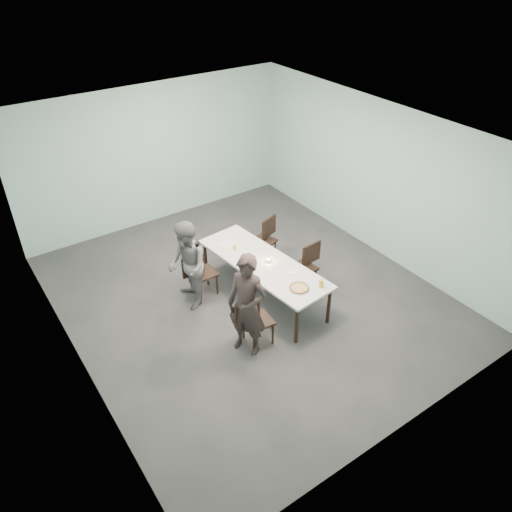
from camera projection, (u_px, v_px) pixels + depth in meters
ground at (248, 295)px, 9.00m from camera, size 7.00×7.00×0.00m
room_shell at (247, 195)px, 7.87m from camera, size 6.02×7.02×3.01m
table at (263, 265)px, 8.58m from camera, size 1.16×2.68×0.75m
chair_near_left at (254, 319)px, 7.71m from camera, size 0.63×0.46×0.87m
chair_far_left at (199, 271)px, 8.76m from camera, size 0.61×0.42×0.87m
chair_near_right at (306, 263)px, 8.97m from camera, size 0.63×0.45×0.87m
chair_far_right at (266, 237)px, 9.72m from camera, size 0.65×0.54×0.87m
diner_near at (247, 306)px, 7.41m from camera, size 0.66×0.75×1.73m
diner_far at (187, 266)px, 8.38m from camera, size 0.76×0.89×1.60m
pizza at (299, 288)px, 7.92m from camera, size 0.34×0.34×0.04m
side_plate at (292, 272)px, 8.31m from camera, size 0.18×0.18×0.01m
beer_glass at (321, 283)px, 7.93m from camera, size 0.08×0.08×0.15m
water_tumbler at (321, 282)px, 8.02m from camera, size 0.08×0.08×0.09m
tealight at (268, 261)px, 8.56m from camera, size 0.06×0.06×0.05m
amber_tumbler at (235, 247)px, 8.87m from camera, size 0.07×0.07×0.08m
menu at (227, 244)px, 9.04m from camera, size 0.32×0.25×0.01m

